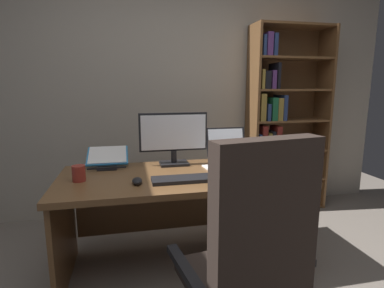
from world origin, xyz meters
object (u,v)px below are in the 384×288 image
open_binder (263,176)px  pen (219,167)px  keyboard (184,179)px  notepad (216,168)px  coffee_mug (79,173)px  bookshelf (279,122)px  laptop (230,155)px  desk (180,196)px  monitor (174,138)px  reading_stand_with_book (108,157)px  computer_mouse (137,181)px  office_chair (249,273)px

open_binder → pen: (-0.22, 0.29, 0.00)m
keyboard → notepad: keyboard is taller
keyboard → coffee_mug: 0.68m
bookshelf → laptop: bookshelf is taller
desk → notepad: size_ratio=7.99×
monitor → coffee_mug: size_ratio=5.11×
reading_stand_with_book → laptop: bearing=-3.9°
bookshelf → reading_stand_with_book: bookshelf is taller
desk → reading_stand_with_book: (-0.52, 0.27, 0.26)m
bookshelf → computer_mouse: 1.89m
office_chair → computer_mouse: (-0.47, 0.68, 0.26)m
office_chair → coffee_mug: size_ratio=10.82×
keyboard → coffee_mug: bearing=168.2°
keyboard → notepad: (0.29, 0.24, -0.01)m
desk → reading_stand_with_book: size_ratio=5.45×
monitor → reading_stand_with_book: (-0.51, 0.08, -0.14)m
office_chair → open_binder: 0.77m
office_chair → open_binder: size_ratio=2.39×
monitor → laptop: 0.49m
monitor → keyboard: bearing=-90.0°
computer_mouse → pen: computer_mouse is taller
office_chair → coffee_mug: bearing=126.0°
reading_stand_with_book → pen: size_ratio=2.20×
monitor → open_binder: (0.53, -0.48, -0.20)m
laptop → bookshelf: bearing=39.9°
desk → laptop: bearing=24.0°
bookshelf → pen: (-0.93, -0.85, -0.22)m
bookshelf → open_binder: bookshelf is taller
bookshelf → laptop: size_ratio=5.69×
keyboard → monitor: bearing=90.0°
laptop → computer_mouse: size_ratio=3.26×
reading_stand_with_book → bookshelf: bearing=18.3°
computer_mouse → monitor: bearing=55.3°
coffee_mug → laptop: bearing=15.1°
monitor → notepad: bearing=-33.9°
monitor → notepad: 0.40m
office_chair → coffee_mug: 1.21m
laptop → reading_stand_with_book: 0.98m
notepad → desk: bearing=179.4°
keyboard → open_binder: (0.53, -0.05, -0.00)m
desk → office_chair: bearing=-80.2°
desk → coffee_mug: coffee_mug is taller
monitor → laptop: (0.47, 0.01, -0.15)m
office_chair → coffee_mug: office_chair is taller
desk → keyboard: 0.32m
keyboard → bookshelf: bearing=41.4°
office_chair → reading_stand_with_book: bearing=110.0°
bookshelf → notepad: 1.29m
bookshelf → keyboard: bearing=-138.6°
office_chair → reading_stand_with_book: office_chair is taller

